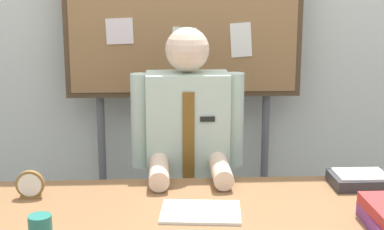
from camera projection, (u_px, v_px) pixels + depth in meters
name	position (u px, v px, depth m)	size (l,w,h in m)	color
back_wall	(182.00, 29.00, 3.34)	(6.40, 0.08, 2.70)	silver
desk	(194.00, 230.00, 2.28)	(1.87, 0.81, 0.72)	brown
person	(188.00, 178.00, 2.86)	(0.55, 0.56, 1.40)	#2D2D33
open_notebook	(201.00, 212.00, 2.24)	(0.31, 0.23, 0.01)	white
desk_clock	(30.00, 186.00, 2.39)	(0.12, 0.04, 0.12)	olive
coffee_mug	(40.00, 227.00, 2.01)	(0.08, 0.08, 0.09)	#267266
paper_tray	(360.00, 180.00, 2.55)	(0.26, 0.20, 0.06)	#333338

